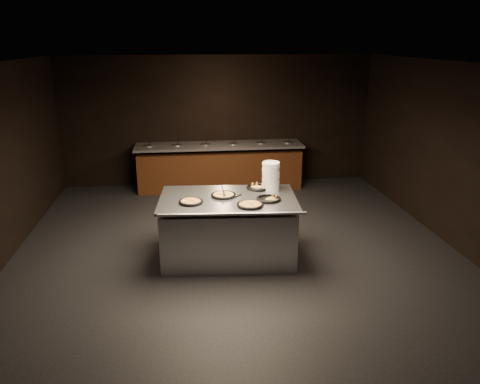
# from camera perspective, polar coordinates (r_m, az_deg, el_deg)

# --- Properties ---
(room) EXTENTS (7.02, 8.02, 2.92)m
(room) POSITION_cam_1_polar(r_m,az_deg,el_deg) (6.85, -0.22, 3.14)
(room) COLOR black
(room) RESTS_ON ground
(salad_bar) EXTENTS (3.70, 0.83, 1.18)m
(salad_bar) POSITION_cam_1_polar(r_m,az_deg,el_deg) (10.53, -2.49, 2.81)
(salad_bar) COLOR #4E2412
(salad_bar) RESTS_ON ground
(serving_counter) EXTENTS (2.12, 1.45, 0.98)m
(serving_counter) POSITION_cam_1_polar(r_m,az_deg,el_deg) (7.14, -1.45, -4.59)
(serving_counter) COLOR silver
(serving_counter) RESTS_ON ground
(plate_stack) EXTENTS (0.27, 0.27, 0.43)m
(plate_stack) POSITION_cam_1_polar(r_m,az_deg,el_deg) (7.31, 3.78, 1.98)
(plate_stack) COLOR silver
(plate_stack) RESTS_ON serving_counter
(pan_veggie_whole) EXTENTS (0.35, 0.35, 0.04)m
(pan_veggie_whole) POSITION_cam_1_polar(r_m,az_deg,el_deg) (6.77, -6.01, -1.17)
(pan_veggie_whole) COLOR black
(pan_veggie_whole) RESTS_ON serving_counter
(pan_cheese_whole) EXTENTS (0.38, 0.38, 0.04)m
(pan_cheese_whole) POSITION_cam_1_polar(r_m,az_deg,el_deg) (7.02, -2.03, -0.36)
(pan_cheese_whole) COLOR black
(pan_cheese_whole) RESTS_ON serving_counter
(pan_cheese_slices_a) EXTENTS (0.36, 0.36, 0.04)m
(pan_cheese_slices_a) POSITION_cam_1_polar(r_m,az_deg,el_deg) (7.38, 2.20, 0.58)
(pan_cheese_slices_a) COLOR black
(pan_cheese_slices_a) RESTS_ON serving_counter
(pan_cheese_slices_b) EXTENTS (0.38, 0.38, 0.04)m
(pan_cheese_slices_b) POSITION_cam_1_polar(r_m,az_deg,el_deg) (6.61, 1.25, -1.55)
(pan_cheese_slices_b) COLOR black
(pan_cheese_slices_b) RESTS_ON serving_counter
(pan_veggie_slices) EXTENTS (0.36, 0.36, 0.04)m
(pan_veggie_slices) POSITION_cam_1_polar(r_m,az_deg,el_deg) (6.86, 3.50, -0.83)
(pan_veggie_slices) COLOR black
(pan_veggie_slices) RESTS_ON serving_counter
(server_left) EXTENTS (0.13, 0.29, 0.14)m
(server_left) POSITION_cam_1_polar(r_m,az_deg,el_deg) (7.02, -2.18, 0.04)
(server_left) COLOR silver
(server_left) RESTS_ON serving_counter
(server_right) EXTENTS (0.27, 0.22, 0.15)m
(server_right) POSITION_cam_1_polar(r_m,az_deg,el_deg) (6.68, -0.11, -0.86)
(server_right) COLOR silver
(server_right) RESTS_ON serving_counter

